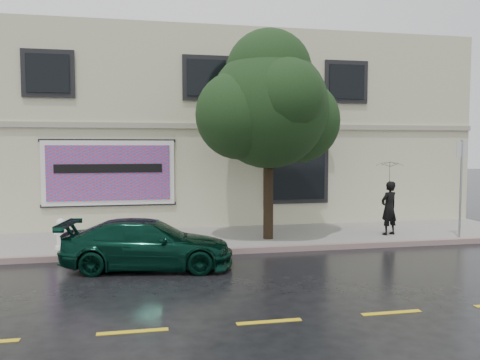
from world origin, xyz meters
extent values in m
plane|color=black|center=(0.00, 0.00, 0.00)|extent=(90.00, 90.00, 0.00)
cube|color=gray|center=(0.00, 3.25, 0.07)|extent=(20.00, 3.50, 0.15)
cube|color=gray|center=(0.00, 1.50, 0.07)|extent=(20.00, 0.18, 0.16)
cube|color=gold|center=(0.00, -3.50, 0.01)|extent=(19.00, 0.12, 0.01)
cube|color=beige|center=(0.00, 9.00, 3.50)|extent=(20.00, 8.00, 7.00)
cube|color=#9E9984|center=(0.00, 4.96, 3.60)|extent=(20.00, 0.12, 0.18)
cube|color=black|center=(3.20, 4.96, 1.95)|extent=(2.30, 0.10, 2.10)
cube|color=black|center=(3.20, 4.90, 1.95)|extent=(2.00, 0.05, 1.80)
cube|color=black|center=(-5.00, 4.90, 5.20)|extent=(1.30, 0.05, 1.20)
cube|color=black|center=(0.00, 4.90, 5.20)|extent=(1.30, 0.05, 1.20)
cube|color=black|center=(5.00, 4.90, 5.20)|extent=(1.30, 0.05, 1.20)
cube|color=white|center=(-3.20, 4.93, 2.05)|extent=(4.20, 0.06, 2.10)
cube|color=#D12E4C|center=(-3.20, 4.89, 2.05)|extent=(3.90, 0.04, 1.80)
cube|color=black|center=(-3.20, 4.96, 1.00)|extent=(4.30, 0.10, 0.10)
cube|color=black|center=(-3.20, 4.96, 3.10)|extent=(4.30, 0.10, 0.10)
cube|color=black|center=(-3.20, 4.86, 2.20)|extent=(3.40, 0.02, 0.28)
imported|color=black|center=(-1.96, 0.40, 0.58)|extent=(4.23, 2.35, 1.17)
imported|color=black|center=(5.42, 2.52, 0.99)|extent=(0.71, 0.58, 1.68)
imported|color=black|center=(5.42, 2.52, 2.15)|extent=(1.14, 1.14, 0.65)
cylinder|color=black|center=(1.56, 2.64, 1.52)|extent=(0.30, 0.30, 2.74)
sphere|color=black|center=(1.56, 2.64, 4.03)|extent=(3.54, 3.54, 3.54)
cylinder|color=white|center=(-4.27, 2.33, 0.19)|extent=(0.32, 0.32, 0.08)
cylinder|color=white|center=(-4.27, 2.33, 0.53)|extent=(0.23, 0.23, 0.58)
sphere|color=white|center=(-4.27, 2.33, 0.86)|extent=(0.23, 0.23, 0.23)
cylinder|color=white|center=(-4.27, 2.33, 0.55)|extent=(0.34, 0.11, 0.11)
cylinder|color=#919498|center=(7.31, 1.70, 1.63)|extent=(0.06, 0.06, 2.96)
cube|color=silver|center=(7.31, 1.70, 2.82)|extent=(0.36, 0.02, 0.48)
camera|label=1|loc=(-1.91, -10.80, 2.88)|focal=35.00mm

